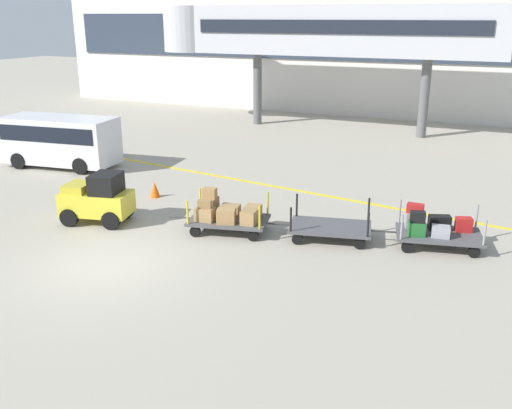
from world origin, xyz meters
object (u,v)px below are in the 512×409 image
object	(u,v)px
baggage_cart_middle	(330,228)
baggage_cart_tail	(435,229)
baggage_tug	(97,199)
shuttle_van	(60,138)
safety_cone_near	(155,190)
baggage_cart_lead	(226,214)

from	to	relation	value
baggage_cart_middle	baggage_cart_tail	distance (m)	2.89
baggage_cart_tail	baggage_tug	bearing A→B (deg)	-166.58
baggage_cart_middle	shuttle_van	size ratio (longest dim) A/B	0.62
safety_cone_near	baggage_cart_middle	bearing A→B (deg)	-10.38
baggage_cart_middle	baggage_tug	bearing A→B (deg)	-166.79
baggage_tug	baggage_cart_middle	bearing A→B (deg)	13.21
baggage_cart_middle	safety_cone_near	size ratio (longest dim) A/B	5.61
baggage_cart_middle	shuttle_van	distance (m)	13.34
baggage_cart_lead	safety_cone_near	world-z (taller)	baggage_cart_lead
baggage_tug	baggage_cart_lead	xyz separation A→B (m)	(3.99, 0.94, -0.21)
baggage_cart_tail	safety_cone_near	size ratio (longest dim) A/B	5.61
baggage_tug	safety_cone_near	world-z (taller)	baggage_tug
baggage_cart_middle	safety_cone_near	world-z (taller)	baggage_cart_middle
baggage_cart_lead	baggage_tug	bearing A→B (deg)	-166.69
shuttle_van	baggage_cart_lead	bearing A→B (deg)	-21.64
baggage_cart_middle	shuttle_van	world-z (taller)	shuttle_van
shuttle_van	baggage_cart_middle	bearing A→B (deg)	-14.12
baggage_cart_tail	shuttle_van	bearing A→B (deg)	170.78
baggage_tug	shuttle_van	world-z (taller)	shuttle_van
baggage_tug	baggage_cart_middle	xyz separation A→B (m)	(6.97, 1.64, -0.41)
baggage_cart_tail	shuttle_van	size ratio (longest dim) A/B	0.62
safety_cone_near	baggage_tug	bearing A→B (deg)	-92.41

